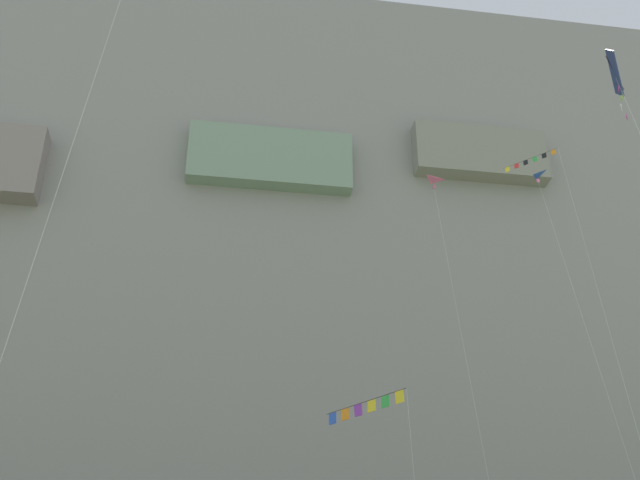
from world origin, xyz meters
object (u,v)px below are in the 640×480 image
object	(u,v)px
kite_banner_low_left	(366,413)
kite_delta_low_right	(436,214)
kite_banner_near_cliff	(551,211)
kite_diamond_far_right	(617,79)
kite_delta_mid_left	(548,219)

from	to	relation	value
kite_banner_low_left	kite_delta_low_right	size ratio (longest dim) A/B	0.44
kite_banner_near_cliff	kite_diamond_far_right	world-z (taller)	kite_banner_near_cliff
kite_banner_low_left	kite_delta_mid_left	distance (m)	18.17
kite_delta_low_right	kite_banner_low_left	bearing A→B (deg)	-134.65
kite_delta_mid_left	kite_banner_low_left	bearing A→B (deg)	-177.78
kite_banner_low_left	kite_delta_low_right	world-z (taller)	kite_delta_low_right
kite_banner_low_left	kite_banner_near_cliff	distance (m)	21.01
kite_delta_mid_left	kite_diamond_far_right	size ratio (longest dim) A/B	1.09
kite_banner_near_cliff	kite_delta_low_right	bearing A→B (deg)	146.39
kite_banner_low_left	kite_delta_mid_left	size ratio (longest dim) A/B	0.48
kite_delta_mid_left	kite_banner_near_cliff	bearing A→B (deg)	57.53
kite_delta_low_right	kite_delta_mid_left	bearing A→B (deg)	-52.89
kite_banner_low_left	kite_delta_mid_left	xyz separation A→B (m)	(12.30, 0.48, 13.37)
kite_banner_low_left	kite_banner_near_cliff	size ratio (longest dim) A/B	0.43
kite_diamond_far_right	kite_banner_low_left	bearing A→B (deg)	125.60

